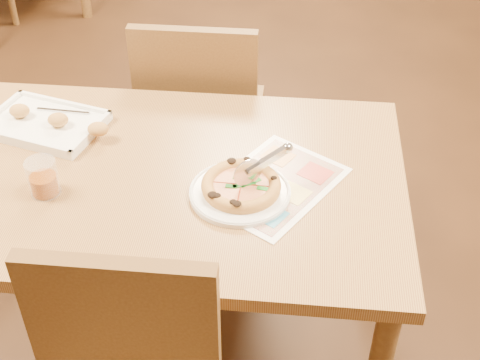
# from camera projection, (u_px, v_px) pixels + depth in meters

# --- Properties ---
(dining_table) EXTENTS (1.30, 0.85, 0.72)m
(dining_table) POSITION_uv_depth(u_px,v_px,m) (168.00, 198.00, 1.87)
(dining_table) COLOR #9F7B3F
(dining_table) RESTS_ON ground
(chair_far) EXTENTS (0.42, 0.42, 0.47)m
(chair_far) POSITION_uv_depth(u_px,v_px,m) (200.00, 103.00, 2.38)
(chair_far) COLOR brown
(chair_far) RESTS_ON ground
(plate) EXTENTS (0.34, 0.34, 0.01)m
(plate) POSITION_uv_depth(u_px,v_px,m) (240.00, 193.00, 1.75)
(plate) COLOR white
(plate) RESTS_ON dining_table
(pizza) EXTENTS (0.21, 0.21, 0.03)m
(pizza) POSITION_uv_depth(u_px,v_px,m) (241.00, 185.00, 1.74)
(pizza) COLOR #D08D47
(pizza) RESTS_ON plate
(pizza_cutter) EXTENTS (0.14, 0.09, 0.09)m
(pizza_cutter) POSITION_uv_depth(u_px,v_px,m) (261.00, 164.00, 1.71)
(pizza_cutter) COLOR silver
(pizza_cutter) RESTS_ON pizza
(appetizer_tray) EXTENTS (0.40, 0.31, 0.06)m
(appetizer_tray) POSITION_uv_depth(u_px,v_px,m) (48.00, 124.00, 1.98)
(appetizer_tray) COLOR white
(appetizer_tray) RESTS_ON dining_table
(glass_tumbler) EXTENTS (0.08, 0.08, 0.10)m
(glass_tumbler) POSITION_uv_depth(u_px,v_px,m) (43.00, 179.00, 1.73)
(glass_tumbler) COLOR #8B3E0A
(glass_tumbler) RESTS_ON dining_table
(menu) EXTENTS (0.42, 0.46, 0.00)m
(menu) POSITION_uv_depth(u_px,v_px,m) (274.00, 184.00, 1.78)
(menu) COLOR white
(menu) RESTS_ON dining_table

